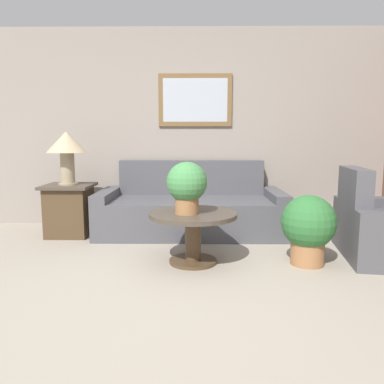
# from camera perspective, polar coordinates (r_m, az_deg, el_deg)

# --- Properties ---
(ground_plane) EXTENTS (20.00, 20.00, 0.00)m
(ground_plane) POSITION_cam_1_polar(r_m,az_deg,el_deg) (2.65, -3.04, -17.89)
(ground_plane) COLOR gray
(wall_back) EXTENTS (7.37, 0.09, 2.60)m
(wall_back) POSITION_cam_1_polar(r_m,az_deg,el_deg) (5.10, -1.12, 9.74)
(wall_back) COLOR gray
(wall_back) RESTS_ON ground_plane
(couch_main) EXTENTS (2.25, 0.97, 0.88)m
(couch_main) POSITION_cam_1_polar(r_m,az_deg,el_deg) (4.66, -0.15, -2.83)
(couch_main) COLOR #4C4C51
(couch_main) RESTS_ON ground_plane
(coffee_table) EXTENTS (0.82, 0.82, 0.48)m
(coffee_table) POSITION_cam_1_polar(r_m,az_deg,el_deg) (3.50, 0.17, -5.29)
(coffee_table) COLOR #4C3823
(coffee_table) RESTS_ON ground_plane
(side_table) EXTENTS (0.57, 0.57, 0.62)m
(side_table) POSITION_cam_1_polar(r_m,az_deg,el_deg) (4.76, -18.16, -2.54)
(side_table) COLOR #4C3823
(side_table) RESTS_ON ground_plane
(table_lamp) EXTENTS (0.47, 0.47, 0.63)m
(table_lamp) POSITION_cam_1_polar(r_m,az_deg,el_deg) (4.68, -18.56, 6.60)
(table_lamp) COLOR tan
(table_lamp) RESTS_ON side_table
(potted_plant_on_table) EXTENTS (0.37, 0.37, 0.48)m
(potted_plant_on_table) POSITION_cam_1_polar(r_m,az_deg,el_deg) (3.38, -0.79, 1.08)
(potted_plant_on_table) COLOR #9E6B42
(potted_plant_on_table) RESTS_ON coffee_table
(potted_plant_floor) EXTENTS (0.50, 0.50, 0.65)m
(potted_plant_floor) POSITION_cam_1_polar(r_m,az_deg,el_deg) (3.62, 17.32, -5.03)
(potted_plant_floor) COLOR #9E6B42
(potted_plant_floor) RESTS_ON ground_plane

